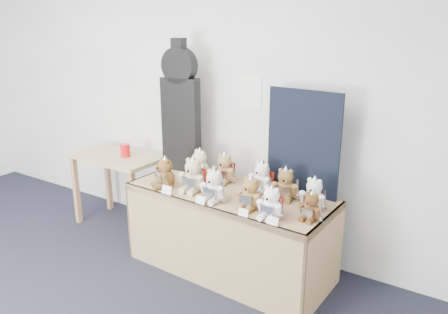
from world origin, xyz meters
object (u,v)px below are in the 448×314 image
Objects in this scene: teddy_front_far_right at (271,204)px; teddy_front_centre at (214,187)px; display_table at (225,212)px; teddy_back_end at (313,195)px; teddy_front_left at (193,176)px; teddy_front_far_left at (165,174)px; guitar_case at (181,108)px; teddy_back_far_left at (195,167)px; teddy_front_right at (250,194)px; red_cup at (125,151)px; side_table at (118,167)px; teddy_back_centre_right at (262,178)px; teddy_back_centre_left at (224,169)px; teddy_back_left at (199,165)px; teddy_back_right at (285,185)px; teddy_front_end at (311,207)px.

teddy_front_centre is at bearing 178.11° from teddy_front_far_right.
display_table is 6.33× the size of teddy_back_end.
teddy_front_left is 0.99m from teddy_back_end.
teddy_front_left reaches higher than teddy_back_end.
teddy_front_far_left is (-0.52, -0.13, 0.27)m from display_table.
teddy_front_far_right is at bearing -3.99° from teddy_front_centre.
guitar_case reaches higher than teddy_back_far_left.
teddy_front_right is 0.85m from teddy_back_far_left.
side_table is at bearing -174.12° from red_cup.
teddy_front_right is at bearing -64.69° from teddy_back_centre_right.
teddy_back_far_left is at bearing -24.97° from guitar_case.
teddy_front_left is (-0.26, -0.07, 0.28)m from display_table.
teddy_front_centre is at bearing 26.39° from teddy_front_far_left.
teddy_front_far_right is 0.81m from teddy_back_centre_left.
teddy_back_left reaches higher than teddy_back_far_left.
teddy_back_right is at bearing 1.40° from side_table.
teddy_front_left is (0.26, 0.06, 0.01)m from teddy_front_far_left.
teddy_front_far_right is at bearing -9.57° from side_table.
teddy_front_far_left is 1.01m from teddy_back_right.
red_cup is at bearing -172.89° from teddy_front_far_left.
side_table is 0.97m from teddy_front_far_left.
side_table is 1.26m from teddy_back_centre_left.
teddy_front_right is at bearing -126.99° from teddy_back_right.
display_table is 1.42m from side_table.
red_cup is at bearing 167.24° from teddy_back_right.
red_cup is 0.83m from teddy_back_far_left.
teddy_back_left is (-0.71, 0.34, 0.01)m from teddy_front_right.
teddy_front_far_left reaches higher than side_table.
teddy_front_centre is (0.68, -0.47, -0.47)m from guitar_case.
teddy_front_end reaches higher than display_table.
teddy_back_left is (0.11, 0.34, 0.00)m from teddy_front_far_left.
teddy_back_left is 0.25m from teddy_back_centre_left.
teddy_back_left is 0.07m from teddy_back_far_left.
teddy_front_end is (0.76, 0.09, -0.02)m from teddy_front_centre.
teddy_front_end is 0.84× the size of teddy_back_end.
red_cup is (-1.30, 0.19, 0.27)m from display_table.
teddy_front_centre reaches higher than teddy_front_end.
teddy_back_centre_right is at bearing 109.50° from teddy_front_right.
teddy_back_end is at bearing 21.18° from teddy_front_centre.
teddy_back_centre_right is (0.73, 0.36, -0.00)m from teddy_front_far_left.
guitar_case is 0.70m from teddy_back_centre_left.
side_table is at bearing 166.54° from teddy_front_centre.
teddy_back_centre_left reaches higher than display_table.
teddy_back_right is at bearing 167.65° from teddy_back_end.
teddy_front_left reaches higher than teddy_back_left.
side_table is at bearing 174.57° from teddy_front_right.
teddy_back_right reaches higher than red_cup.
guitar_case is 0.55m from teddy_back_left.
side_table is at bearing -169.66° from teddy_front_far_left.
teddy_front_right reaches higher than teddy_front_far_right.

